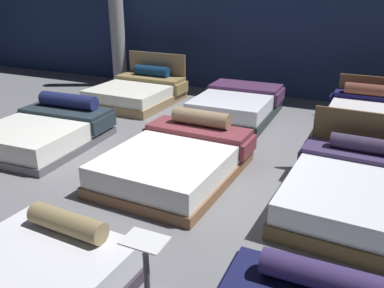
% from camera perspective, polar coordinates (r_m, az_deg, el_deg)
% --- Properties ---
extents(ground_plane, '(18.00, 18.00, 0.02)m').
position_cam_1_polar(ground_plane, '(5.74, -1.89, -3.74)').
color(ground_plane, slate).
extents(showroom_back_wall, '(18.00, 0.06, 3.50)m').
position_cam_1_polar(showroom_back_wall, '(9.63, 11.09, 17.19)').
color(showroom_back_wall, navy).
rests_on(showroom_back_wall, ground_plane).
extents(bed_3, '(1.67, 2.04, 0.72)m').
position_cam_1_polar(bed_3, '(6.97, -20.33, 1.74)').
color(bed_3, '#56575C').
rests_on(bed_3, ground_plane).
extents(bed_4, '(1.69, 2.19, 0.73)m').
position_cam_1_polar(bed_4, '(5.48, -2.19, -2.25)').
color(bed_4, brown).
rests_on(bed_4, ground_plane).
extents(bed_5, '(1.75, 2.13, 0.93)m').
position_cam_1_polar(bed_5, '(5.04, 23.06, -6.34)').
color(bed_5, brown).
rests_on(bed_5, ground_plane).
extents(bed_6, '(1.73, 1.97, 1.00)m').
position_cam_1_polar(bed_6, '(9.07, -7.76, 7.46)').
color(bed_6, '#8D704D').
rests_on(bed_6, ground_plane).
extents(bed_7, '(1.52, 2.06, 0.53)m').
position_cam_1_polar(bed_7, '(8.01, 6.47, 5.59)').
color(bed_7, black).
rests_on(bed_7, ground_plane).
extents(bed_8, '(1.55, 1.96, 0.86)m').
position_cam_1_polar(bed_8, '(7.73, 24.17, 3.37)').
color(bed_8, brown).
rests_on(bed_8, ground_plane).
extents(support_pillar, '(0.37, 0.37, 3.50)m').
position_cam_1_polar(support_pillar, '(10.63, -10.83, 17.61)').
color(support_pillar, '#99999E').
rests_on(support_pillar, ground_plane).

